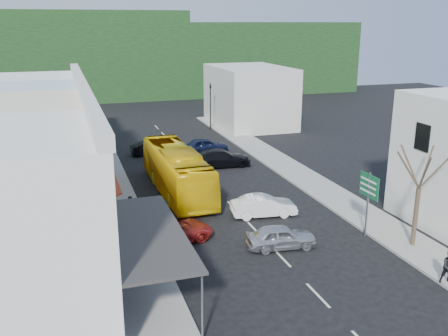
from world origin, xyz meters
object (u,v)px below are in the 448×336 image
Objects in this scene: street_tree at (419,188)px; car_white at (264,206)px; car_silver at (281,236)px; car_red at (174,230)px; traffic_signal at (210,106)px; bus at (177,172)px; direction_sign at (367,205)px; pedestrian_left at (131,207)px.

car_white is at bearing 131.85° from street_tree.
car_silver is 6.07m from car_red.
car_red is 0.85× the size of traffic_signal.
street_tree reaches higher than car_silver.
car_white is at bearing -4.33° from car_silver.
car_white is (4.25, -6.40, -0.85)m from bus.
street_tree is (10.40, -13.26, 1.92)m from bus.
traffic_signal is (10.80, 29.07, 1.99)m from car_red.
street_tree reaches higher than direction_sign.
street_tree is at bearing -118.71° from car_red.
direction_sign is 0.56× the size of street_tree.
street_tree is at bearing -131.13° from car_white.
street_tree reaches higher than car_red.
traffic_signal is at bearing 92.85° from street_tree.
direction_sign is at bearing 129.05° from street_tree.
street_tree reaches higher than bus.
bus is at bearing 47.62° from traffic_signal.
pedestrian_left reaches higher than car_silver.
pedestrian_left is 14.28m from direction_sign.
car_silver is 4.79m from car_white.
car_silver is at bearing 177.60° from direction_sign.
car_red is at bearing 164.04° from direction_sign.
direction_sign is (8.71, -11.18, 0.39)m from bus.
car_red is (-2.09, -8.40, -0.85)m from bus.
car_silver is at bearing -107.23° from pedestrian_left.
street_tree reaches higher than traffic_signal.
car_red is at bearing -105.10° from bus.
traffic_signal is (5.36, 31.77, 1.99)m from car_silver.
pedestrian_left is at bearing 43.90° from traffic_signal.
direction_sign is at bearing -129.98° from car_white.
direction_sign is (4.46, -4.78, 1.24)m from car_white.
traffic_signal is at bearing -2.76° from pedestrian_left.
car_silver is at bearing 176.15° from car_white.
car_white is 0.96× the size of car_red.
car_silver is 0.96× the size of car_red.
car_silver is 0.82× the size of traffic_signal.
car_red is at bearing -128.96° from pedestrian_left.
bus is 1.67× the size of street_tree.
pedestrian_left is (-1.89, 3.68, 0.30)m from car_red.
car_red is 2.71× the size of pedestrian_left.
bus reaches higher than car_silver.
traffic_signal is (12.69, 25.39, 1.69)m from pedestrian_left.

